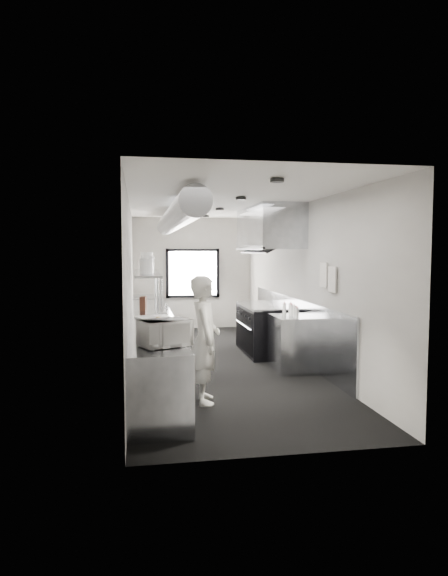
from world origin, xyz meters
name	(u,v)px	position (x,y,z in m)	size (l,w,h in m)	color
floor	(218,363)	(0.00, 0.00, 0.00)	(3.00, 8.00, 0.01)	black
ceiling	(218,202)	(0.00, 0.00, 2.80)	(3.00, 8.00, 0.01)	white
wall_back	(193,273)	(0.00, 4.00, 1.40)	(3.00, 0.02, 2.80)	beige
wall_front	(285,312)	(0.00, -4.00, 1.40)	(3.00, 0.02, 2.80)	beige
wall_left	(130,285)	(-1.50, 0.00, 1.40)	(0.02, 8.00, 2.80)	beige
wall_right	(300,283)	(1.50, 0.00, 1.40)	(0.02, 8.00, 2.80)	beige
wall_cladding	(294,327)	(1.48, 0.30, 0.55)	(0.03, 5.50, 1.10)	#9399A0
hvac_duct	(175,218)	(-0.70, 0.40, 2.55)	(0.40, 0.40, 6.40)	gray
service_window	(193,273)	(0.00, 3.96, 1.40)	(1.36, 0.05, 1.25)	silver
exhaust_hood	(269,229)	(1.10, 0.70, 2.39)	(0.81, 2.20, 0.88)	#9399A0
prep_counter	(152,345)	(-1.15, -0.50, 0.45)	(0.70, 6.00, 0.90)	#9399A0
pass_shelf	(147,274)	(-1.19, 1.00, 1.54)	(0.45, 3.00, 0.68)	#9399A0
range	(265,329)	(1.04, 0.70, 0.47)	(0.88, 1.60, 0.94)	black
bottle_station	(293,343)	(1.15, -0.70, 0.45)	(0.65, 0.80, 0.90)	#9399A0
far_work_table	(148,315)	(-1.15, 3.20, 0.45)	(0.70, 1.20, 0.90)	#9399A0
notice_sheet_a	(324,275)	(1.47, -1.20, 1.60)	(0.02, 0.28, 0.38)	white
notice_sheet_b	(332,279)	(1.47, -1.55, 1.55)	(0.02, 0.28, 0.38)	white
line_cook	(205,339)	(-0.52, -2.19, 0.83)	(0.60, 0.40, 1.65)	silver
microwave	(165,333)	(-1.07, -2.93, 1.05)	(0.50, 0.38, 0.30)	silver
deli_tub_a	(142,339)	(-1.33, -2.71, 0.95)	(0.15, 0.15, 0.10)	#ABB1A3
deli_tub_b	(144,337)	(-1.30, -2.57, 0.95)	(0.15, 0.15, 0.10)	#ABB1A3
newspaper	(167,327)	(-0.98, -1.58, 0.91)	(0.34, 0.42, 0.01)	beige
small_plate	(158,324)	(-1.08, -1.26, 0.91)	(0.19, 0.19, 0.02)	white
pastry	(158,320)	(-1.08, -1.26, 0.97)	(0.10, 0.10, 0.10)	#DFBA75
cutting_board	(156,318)	(-1.09, -0.67, 0.91)	(0.50, 0.66, 0.02)	silver
knife_block	(143,303)	(-1.28, 0.53, 1.02)	(0.10, 0.23, 0.25)	#51291C
plate_stack_a	(146,266)	(-1.22, 0.16, 1.71)	(0.23, 0.23, 0.27)	white
plate_stack_b	(148,264)	(-1.18, 0.77, 1.72)	(0.24, 0.24, 0.31)	white
plate_stack_c	(147,264)	(-1.19, 1.11, 1.73)	(0.22, 0.22, 0.31)	white
plate_stack_d	(147,261)	(-1.19, 1.79, 1.76)	(0.24, 0.24, 0.37)	white
squeeze_bottle_a	(297,313)	(1.12, -0.99, 0.99)	(0.06, 0.06, 0.17)	silver
squeeze_bottle_b	(295,311)	(1.14, -0.81, 0.99)	(0.06, 0.06, 0.18)	silver
squeeze_bottle_c	(292,310)	(1.13, -0.68, 0.99)	(0.06, 0.06, 0.19)	silver
squeeze_bottle_d	(290,309)	(1.13, -0.60, 1.00)	(0.07, 0.07, 0.20)	silver
squeeze_bottle_e	(284,308)	(1.09, -0.40, 0.99)	(0.06, 0.06, 0.18)	silver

